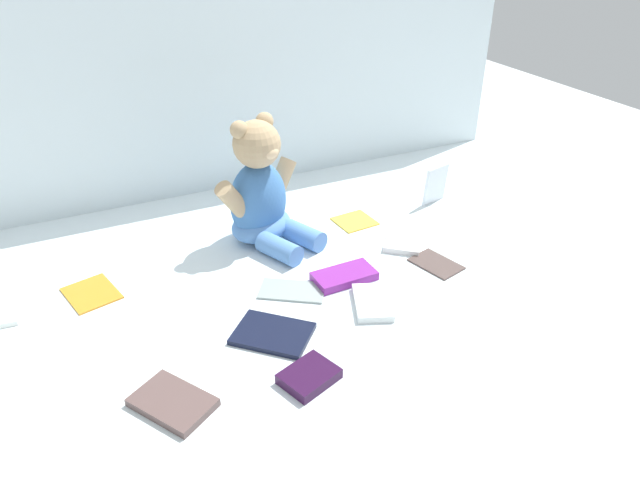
% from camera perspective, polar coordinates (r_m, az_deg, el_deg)
% --- Properties ---
extents(ground_plane, '(3.20, 3.20, 0.00)m').
position_cam_1_polar(ground_plane, '(1.34, -1.03, -1.55)').
color(ground_plane, silver).
extents(backdrop_drape, '(1.64, 0.03, 0.60)m').
position_cam_1_polar(backdrop_drape, '(1.61, -8.09, 15.46)').
color(backdrop_drape, silver).
rests_on(backdrop_drape, ground_plane).
extents(teddy_bear, '(0.24, 0.25, 0.30)m').
position_cam_1_polar(teddy_bear, '(1.36, -5.75, 4.26)').
color(teddy_bear, '#3F72B2').
rests_on(teddy_bear, ground_plane).
extents(book_case_0, '(0.10, 0.10, 0.01)m').
position_cam_1_polar(book_case_0, '(1.48, 3.39, 1.91)').
color(book_case_0, yellow).
rests_on(book_case_0, ground_plane).
extents(book_case_1, '(0.15, 0.13, 0.01)m').
position_cam_1_polar(book_case_1, '(1.22, -2.74, -4.86)').
color(book_case_1, '#929F9C').
rests_on(book_case_1, ground_plane).
extents(book_case_2, '(0.14, 0.15, 0.01)m').
position_cam_1_polar(book_case_2, '(1.00, -14.15, -15.09)').
color(book_case_2, brown).
rests_on(book_case_2, ground_plane).
extents(book_case_3, '(0.13, 0.07, 0.02)m').
position_cam_1_polar(book_case_3, '(1.25, 2.38, -3.53)').
color(book_case_3, '#832691').
rests_on(book_case_3, ground_plane).
extents(book_case_4, '(0.17, 0.17, 0.01)m').
position_cam_1_polar(book_case_4, '(1.11, -4.63, -9.09)').
color(book_case_4, black).
rests_on(book_case_4, ground_plane).
extents(book_case_5, '(0.12, 0.13, 0.01)m').
position_cam_1_polar(book_case_5, '(1.30, -21.39, -4.79)').
color(book_case_5, orange).
rests_on(book_case_5, ground_plane).
extents(book_case_6, '(0.15, 0.15, 0.01)m').
position_cam_1_polar(book_case_6, '(1.41, 8.23, 0.14)').
color(book_case_6, silver).
rests_on(book_case_6, ground_plane).
extents(book_case_7, '(0.08, 0.03, 0.10)m').
position_cam_1_polar(book_case_7, '(1.59, 11.19, 5.34)').
color(book_case_7, white).
rests_on(book_case_7, ground_plane).
extents(book_case_9, '(0.11, 0.13, 0.01)m').
position_cam_1_polar(book_case_9, '(1.18, 5.14, -6.09)').
color(book_case_9, white).
rests_on(book_case_9, ground_plane).
extents(book_case_10, '(0.10, 0.12, 0.01)m').
position_cam_1_polar(book_case_10, '(1.33, 11.25, -2.23)').
color(book_case_10, '#4E3E3A').
rests_on(book_case_10, ground_plane).
extents(book_case_11, '(0.11, 0.10, 0.02)m').
position_cam_1_polar(book_case_11, '(1.01, -1.07, -13.13)').
color(book_case_11, '#2B0F31').
rests_on(book_case_11, ground_plane).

